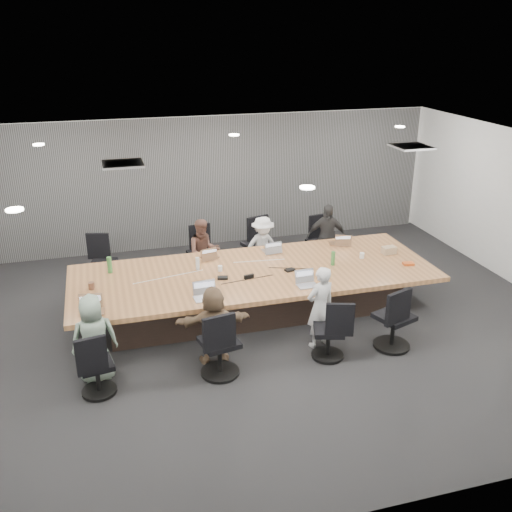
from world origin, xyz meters
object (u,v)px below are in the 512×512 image
object	(u,v)px
laptop_6	(307,286)
chair_5	(219,347)
stapler	(249,276)
person_1	(204,252)
person_6	(320,307)
mug_brown	(91,286)
person_2	(263,247)
chair_4	(97,370)
snack_packet	(408,264)
person_5	(214,325)
bottle_clear	(198,263)
chair_6	(328,335)
chair_7	(394,322)
laptop_3	(338,244)
person_4	(94,338)
chair_3	(319,246)
person_3	(326,237)
bottle_green_right	(333,258)
laptop_1	(209,257)
bottle_green_left	(110,265)
chair_0	(104,267)
conference_table	(254,290)
laptop_5	(206,298)
laptop_2	(271,250)
laptop_4	(93,312)
canvas_bag	(389,250)
chair_2	(258,249)
chair_1	(201,258)

from	to	relation	value
laptop_6	chair_5	bearing A→B (deg)	-152.55
chair_5	stapler	xyz separation A→B (m)	(0.81, 1.45, 0.35)
person_1	person_6	distance (m)	2.97
mug_brown	person_2	bearing A→B (deg)	22.96
chair_4	snack_packet	size ratio (longest dim) A/B	3.98
person_5	bottle_clear	world-z (taller)	person_5
chair_5	chair_4	bearing A→B (deg)	169.26
chair_6	chair_7	world-z (taller)	chair_7
laptop_3	person_4	world-z (taller)	person_4
chair_7	chair_3	bearing A→B (deg)	67.93
person_3	bottle_green_right	bearing A→B (deg)	-95.69
chair_5	laptop_1	xyz separation A→B (m)	(0.38, 2.50, 0.33)
person_1	person_3	bearing A→B (deg)	-0.18
chair_3	snack_packet	size ratio (longest dim) A/B	4.09
laptop_3	person_4	size ratio (longest dim) A/B	0.24
person_2	person_5	xyz separation A→B (m)	(-1.52, -2.70, -0.02)
laptop_1	bottle_green_left	bearing A→B (deg)	-5.70
chair_4	mug_brown	bearing A→B (deg)	80.54
chair_4	bottle_green_left	distance (m)	2.37
chair_0	bottle_clear	size ratio (longest dim) A/B	3.66
laptop_1	conference_table	bearing A→B (deg)	114.13
chair_4	laptop_5	xyz separation A→B (m)	(1.64, 0.90, 0.39)
person_5	laptop_5	bearing A→B (deg)	-86.15
chair_4	person_6	world-z (taller)	person_6
person_6	bottle_clear	distance (m)	2.28
person_2	person_3	xyz separation A→B (m)	(1.30, 0.00, 0.07)
chair_0	chair_5	bearing A→B (deg)	127.39
laptop_2	stapler	world-z (taller)	stapler
laptop_4	canvas_bag	distance (m)	5.22
chair_0	stapler	xyz separation A→B (m)	(2.25, -1.95, 0.38)
chair_0	stapler	distance (m)	3.00
person_4	person_5	distance (m)	1.64
chair_2	bottle_clear	xyz separation A→B (m)	(-1.43, -1.37, 0.41)
laptop_1	mug_brown	world-z (taller)	mug_brown
laptop_1	person_3	xyz separation A→B (m)	(2.44, 0.55, -0.07)
chair_0	person_5	distance (m)	3.38
laptop_1	stapler	size ratio (longest dim) A/B	1.77
chair_7	person_5	size ratio (longest dim) A/B	0.73
laptop_6	laptop_5	bearing A→B (deg)	178.31
laptop_4	laptop_5	size ratio (longest dim) A/B	0.95
chair_1	laptop_3	xyz separation A→B (m)	(2.44, -0.90, 0.36)
laptop_3	bottle_green_right	world-z (taller)	bottle_green_right
laptop_3	stapler	xyz separation A→B (m)	(-2.01, -1.05, 0.02)
chair_4	laptop_2	bearing A→B (deg)	28.95
conference_table	laptop_4	distance (m)	2.75
chair_3	person_3	bearing A→B (deg)	79.68
person_6	canvas_bag	size ratio (longest dim) A/B	5.28
bottle_clear	stapler	xyz separation A→B (m)	(0.73, -0.58, -0.08)
laptop_3	mug_brown	xyz separation A→B (m)	(-4.46, -0.79, 0.05)
chair_4	laptop_3	world-z (taller)	laptop_3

